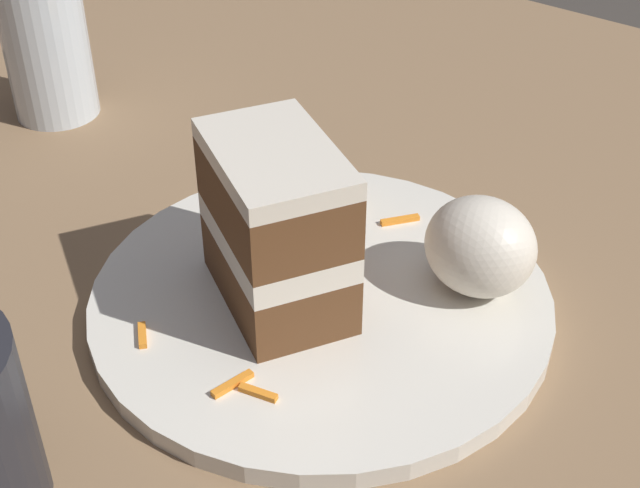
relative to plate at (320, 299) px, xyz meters
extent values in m
plane|color=#38332D|center=(-0.05, 0.00, -0.03)|extent=(6.00, 6.00, 0.00)
cube|color=#846647|center=(-0.05, 0.00, -0.02)|extent=(1.20, 0.97, 0.02)
cylinder|color=silver|center=(0.00, 0.00, 0.00)|extent=(0.25, 0.25, 0.01)
cube|color=brown|center=(-0.02, -0.02, 0.02)|extent=(0.11, 0.09, 0.03)
cube|color=silver|center=(-0.02, -0.02, 0.05)|extent=(0.11, 0.09, 0.01)
cube|color=brown|center=(-0.02, -0.02, 0.07)|extent=(0.11, 0.09, 0.03)
cube|color=silver|center=(-0.02, -0.02, 0.09)|extent=(0.11, 0.09, 0.01)
ellipsoid|color=silver|center=(0.06, 0.06, 0.03)|extent=(0.06, 0.06, 0.05)
cylinder|color=orange|center=(-0.06, 0.06, 0.01)|extent=(0.05, 0.05, 0.01)
cube|color=orange|center=(0.02, -0.08, 0.01)|extent=(0.02, 0.01, 0.00)
cube|color=orange|center=(0.01, -0.08, 0.01)|extent=(0.01, 0.02, 0.00)
cube|color=orange|center=(0.00, 0.08, 0.01)|extent=(0.02, 0.02, 0.00)
cube|color=orange|center=(-0.05, -0.09, 0.01)|extent=(0.02, 0.01, 0.00)
cylinder|color=silver|center=(-0.30, 0.06, 0.05)|extent=(0.06, 0.06, 0.12)
cylinder|color=silver|center=(-0.30, 0.06, 0.02)|extent=(0.05, 0.05, 0.04)
camera|label=1|loc=(0.23, -0.30, 0.31)|focal=50.00mm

